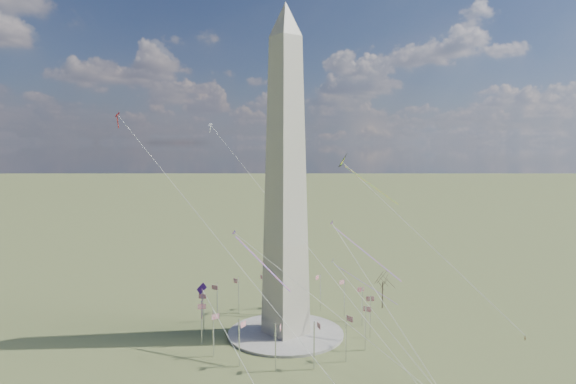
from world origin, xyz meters
TOP-DOWN VIEW (x-y plane):
  - ground at (0.00, 0.00)m, footprint 2000.00×2000.00m
  - plaza at (0.00, 0.00)m, footprint 36.00×36.00m
  - washington_monument at (0.00, 0.00)m, footprint 15.56×15.56m
  - flagpole_ring at (-0.00, -0.00)m, footprint 54.40×54.40m
  - tree_near at (43.18, -2.28)m, footprint 8.20×8.20m
  - person_east at (52.90, -49.67)m, footprint 0.64×0.55m
  - kite_delta_black at (30.78, 4.85)m, footprint 16.79×20.49m
  - kite_diamond_purple at (-27.91, 2.60)m, footprint 2.10×3.38m
  - kite_streamer_left at (17.90, -11.80)m, footprint 8.48×23.54m
  - kite_streamer_mid at (-15.10, -3.89)m, footprint 5.69×21.14m
  - kite_streamer_right at (25.90, -4.79)m, footprint 16.58×16.77m
  - kite_small_red at (-38.13, 33.84)m, footprint 1.55×2.32m
  - kite_small_white at (3.04, 48.64)m, footprint 1.35×1.37m

SIDE VIEW (x-z plane):
  - ground at x=0.00m, z-range 0.00..0.00m
  - plaza at x=0.00m, z-range 0.00..0.80m
  - person_east at x=52.90m, z-range 0.00..1.49m
  - flagpole_ring at x=0.00m, z-range 0.77..13.77m
  - tree_near at x=43.18m, z-range 3.06..17.40m
  - kite_streamer_right at x=25.90m, z-range 7.38..22.67m
  - kite_diamond_purple at x=-27.91m, z-range 12.89..23.54m
  - kite_streamer_mid at x=-15.10m, z-range 21.25..35.92m
  - kite_streamer_left at x=17.90m, z-range 20.33..36.96m
  - washington_monument at x=0.00m, z-range -2.05..97.95m
  - kite_delta_black at x=30.78m, z-range 43.06..60.99m
  - kite_small_white at x=3.04m, z-range 63.93..67.84m
  - kite_small_red at x=-38.13m, z-range 65.07..70.00m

